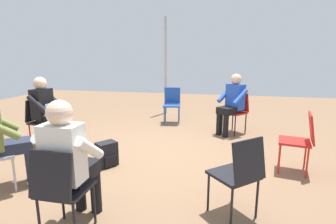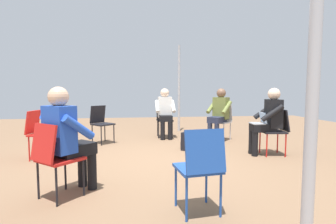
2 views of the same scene
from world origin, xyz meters
name	(u,v)px [view 1 (image 1 of 2)]	position (x,y,z in m)	size (l,w,h in m)	color
ground_plane	(158,153)	(0.00, 0.00, 0.00)	(14.00, 14.00, 0.00)	brown
chair_west	(40,119)	(-2.16, -0.02, 0.50)	(0.48, 0.44, 0.85)	black
chair_north	(172,102)	(-0.17, 2.09, 0.50)	(0.45, 0.49, 0.85)	#1E4799
chair_south	(61,187)	(-0.32, -2.17, 0.50)	(0.40, 0.44, 0.85)	black
chair_east	(301,138)	(2.08, -0.27, 0.50)	(0.50, 0.47, 0.85)	red
chair_northeast	(237,109)	(1.31, 1.55, 0.50)	(0.58, 0.59, 0.85)	red
chair_southeast	(239,172)	(1.20, -1.55, 0.50)	(0.58, 0.59, 0.85)	black
person_with_laptop	(47,108)	(-1.99, -0.04, 0.69)	(0.55, 0.53, 1.24)	black
person_in_olive	(1,133)	(-1.54, -1.49, 0.69)	(0.63, 0.63, 1.24)	#23283D
person_in_blue	(232,101)	(1.20, 1.42, 0.69)	(0.63, 0.63, 1.24)	black
person_in_white	(70,158)	(-0.31, -2.00, 0.69)	(0.49, 0.52, 1.24)	black
backpack_near_laptop_user	(107,155)	(-0.62, -0.62, 0.16)	(0.33, 0.34, 0.36)	black
tent_pole_far	(166,66)	(-0.56, 3.11, 1.31)	(0.07, 0.07, 2.62)	#B2B2B7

